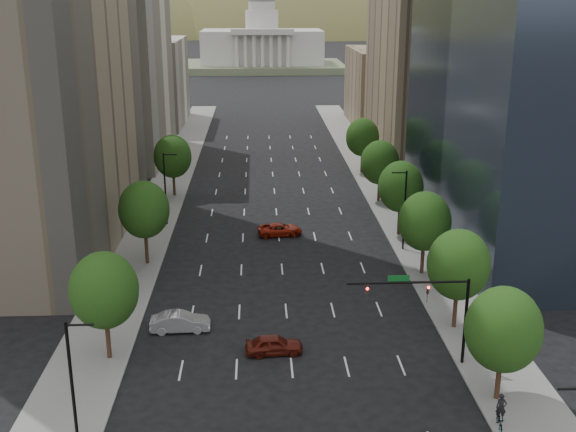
{
  "coord_description": "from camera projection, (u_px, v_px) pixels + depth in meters",
  "views": [
    {
      "loc": [
        -2.4,
        -17.02,
        26.89
      ],
      "look_at": [
        0.29,
        42.76,
        8.0
      ],
      "focal_mm": 43.83,
      "sensor_mm": 36.0,
      "label": 1
    }
  ],
  "objects": [
    {
      "name": "tree_right_5",
      "position": [
        362.0,
        137.0,
        109.02
      ],
      "size": [
        5.2,
        5.2,
        8.75
      ],
      "color": "#382316",
      "rests_on": "ground"
    },
    {
      "name": "tree_right_1",
      "position": [
        459.0,
        265.0,
        57.58
      ],
      "size": [
        5.2,
        5.2,
        8.75
      ],
      "color": "#382316",
      "rests_on": "ground"
    },
    {
      "name": "sidewalk_right",
      "position": [
        411.0,
        234.0,
        82.21
      ],
      "size": [
        6.0,
        200.0,
        0.15
      ],
      "primitive_type": "cube",
      "color": "slate",
      "rests_on": "ground"
    },
    {
      "name": "streetlight_rn",
      "position": [
        404.0,
        208.0,
        75.92
      ],
      "size": [
        1.7,
        0.2,
        9.0
      ],
      "color": "black",
      "rests_on": "ground"
    },
    {
      "name": "tree_right_2",
      "position": [
        425.0,
        221.0,
        69.05
      ],
      "size": [
        5.2,
        5.2,
        8.61
      ],
      "color": "#382316",
      "rests_on": "ground"
    },
    {
      "name": "capitol",
      "position": [
        262.0,
        46.0,
        259.71
      ],
      "size": [
        60.0,
        40.0,
        35.2
      ],
      "color": "#596647",
      "rests_on": "ground"
    },
    {
      "name": "car_red_far",
      "position": [
        280.0,
        229.0,
        81.97
      ],
      "size": [
        5.44,
        3.04,
        1.44
      ],
      "primitive_type": "imported",
      "rotation": [
        0.0,
        0.0,
        1.7
      ],
      "color": "#981B0B",
      "rests_on": "ground"
    },
    {
      "name": "tree_left_2",
      "position": [
        173.0,
        156.0,
        96.41
      ],
      "size": [
        5.2,
        5.2,
        8.68
      ],
      "color": "#382316",
      "rests_on": "ground"
    },
    {
      "name": "streetlight_ls",
      "position": [
        73.0,
        386.0,
        41.43
      ],
      "size": [
        1.7,
        0.2,
        9.0
      ],
      "color": "black",
      "rests_on": "ground"
    },
    {
      "name": "sidewalk_left",
      "position": [
        145.0,
        238.0,
        80.88
      ],
      "size": [
        6.0,
        200.0,
        0.15
      ],
      "primitive_type": "cube",
      "color": "slate",
      "rests_on": "ground"
    },
    {
      "name": "tree_right_0",
      "position": [
        503.0,
        330.0,
        47.2
      ],
      "size": [
        5.2,
        5.2,
        8.39
      ],
      "color": "#382316",
      "rests_on": "ground"
    },
    {
      "name": "filler_right",
      "position": [
        385.0,
        87.0,
        149.78
      ],
      "size": [
        14.0,
        26.0,
        16.0
      ],
      "primitive_type": "cube",
      "color": "#8C7759",
      "rests_on": "ground"
    },
    {
      "name": "parking_tan_right",
      "position": [
        421.0,
        70.0,
        116.23
      ],
      "size": [
        14.0,
        30.0,
        30.0
      ],
      "primitive_type": "cube",
      "color": "#8C7759",
      "rests_on": "ground"
    },
    {
      "name": "tree_left_0",
      "position": [
        104.0,
        290.0,
        52.56
      ],
      "size": [
        5.2,
        5.2,
        8.75
      ],
      "color": "#382316",
      "rests_on": "ground"
    },
    {
      "name": "filler_left",
      "position": [
        150.0,
        82.0,
        150.19
      ],
      "size": [
        14.0,
        26.0,
        18.0
      ],
      "primitive_type": "cube",
      "color": "beige",
      "rests_on": "ground"
    },
    {
      "name": "foothills",
      "position": [
        299.0,
        73.0,
        608.28
      ],
      "size": [
        720.0,
        413.0,
        263.0
      ],
      "color": "brown",
      "rests_on": "ground"
    },
    {
      "name": "car_silver",
      "position": [
        180.0,
        322.0,
        58.58
      ],
      "size": [
        5.05,
        1.98,
        1.64
      ],
      "primitive_type": "imported",
      "rotation": [
        0.0,
        0.0,
        1.62
      ],
      "color": "#A8A8AD",
      "rests_on": "ground"
    },
    {
      "name": "traffic_signal",
      "position": [
        434.0,
        302.0,
        51.88
      ],
      "size": [
        9.12,
        0.4,
        7.38
      ],
      "color": "black",
      "rests_on": "ground"
    },
    {
      "name": "car_maroon",
      "position": [
        274.0,
        345.0,
        54.89
      ],
      "size": [
        4.63,
        2.17,
        1.53
      ],
      "primitive_type": "imported",
      "rotation": [
        0.0,
        0.0,
        1.65
      ],
      "color": "#53150D",
      "rests_on": "ground"
    },
    {
      "name": "tree_right_4",
      "position": [
        380.0,
        162.0,
        93.86
      ],
      "size": [
        5.2,
        5.2,
        8.46
      ],
      "color": "#382316",
      "rests_on": "ground"
    },
    {
      "name": "tree_right_3",
      "position": [
        401.0,
        187.0,
        80.4
      ],
      "size": [
        5.2,
        5.2,
        8.89
      ],
      "color": "#382316",
      "rests_on": "ground"
    },
    {
      "name": "streetlight_ln",
      "position": [
        166.0,
        187.0,
        84.3
      ],
      "size": [
        1.7,
        0.2,
        9.0
      ],
      "color": "black",
      "rests_on": "ground"
    },
    {
      "name": "midrise_cream_left",
      "position": [
        119.0,
        54.0,
        116.19
      ],
      "size": [
        14.0,
        30.0,
        35.0
      ],
      "primitive_type": "cube",
      "color": "beige",
      "rests_on": "ground"
    },
    {
      "name": "tree_left_1",
      "position": [
        144.0,
        210.0,
        71.55
      ],
      "size": [
        5.2,
        5.2,
        8.97
      ],
      "color": "#382316",
      "rests_on": "ground"
    },
    {
      "name": "cyclist",
      "position": [
        500.0,
        417.0,
        45.12
      ],
      "size": [
        0.98,
        1.94,
        2.46
      ],
      "rotation": [
        0.0,
        0.0,
        -0.19
      ],
      "color": "black",
      "rests_on": "sidewalk_right"
    }
  ]
}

